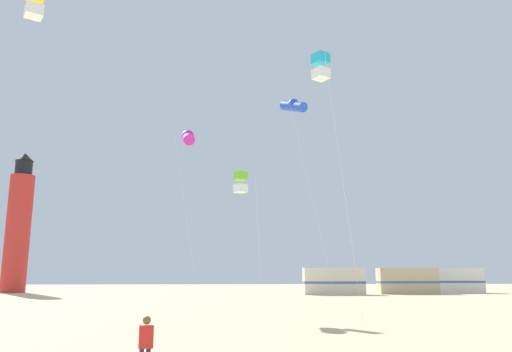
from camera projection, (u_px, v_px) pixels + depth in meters
The scene contains 10 objects.
kite_flyer_standing at pixel (146, 339), 11.81m from camera, with size 0.39×0.54×1.16m.
kite_box_lime at pixel (241, 182), 26.95m from camera, with size 1.67×1.99×7.64m.
kite_tube_magenta at pixel (188, 138), 31.22m from camera, with size 1.79×2.57×11.31m.
kite_box_gold at pixel (35, 3), 18.40m from camera, with size 1.61×1.61×12.65m.
kite_box_cyan at pixel (321, 67), 21.25m from camera, with size 1.82×1.82×11.49m.
kite_tube_blue at pixel (293, 106), 34.27m from camera, with size 3.40×3.77×14.32m.
lighthouse_distant at pixel (18, 226), 59.23m from camera, with size 2.80×2.80×16.80m.
rv_van_cream at pixel (334, 281), 52.64m from camera, with size 6.58×2.76×2.80m.
rv_van_tan at pixel (407, 281), 54.69m from camera, with size 6.60×2.84×2.80m.
rv_van_white at pixel (453, 281), 57.50m from camera, with size 6.60×2.82×2.80m.
Camera 1 is at (0.29, -7.37, 2.15)m, focal length 34.67 mm.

